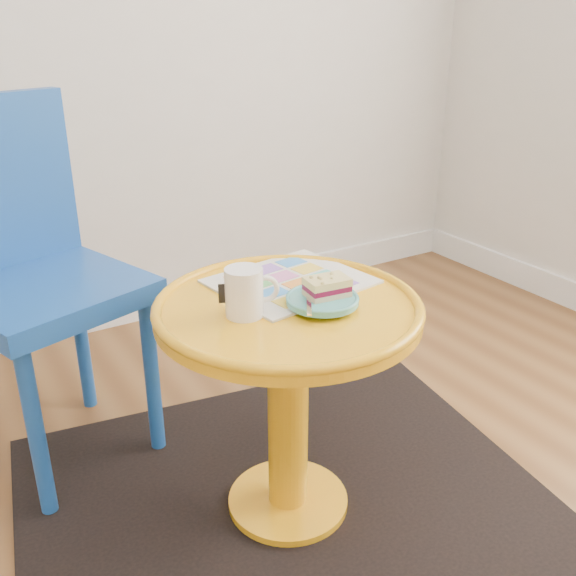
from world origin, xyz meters
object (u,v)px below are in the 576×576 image
chair (28,263)px  plate (322,300)px  side_table (288,367)px  mug (245,291)px  newspaper (291,281)px

chair → plate: bearing=-70.0°
side_table → chair: size_ratio=0.61×
mug → newspaper: bearing=53.4°
side_table → plate: (0.06, -0.05, 0.18)m
side_table → plate: plate is taller
side_table → chair: bearing=126.9°
newspaper → plate: bearing=-103.9°
mug → plate: 0.17m
side_table → plate: 0.19m
chair → mug: size_ratio=8.68×
newspaper → chair: bearing=128.4°
newspaper → mug: bearing=-157.8°
side_table → newspaper: 0.21m
side_table → mug: 0.24m
chair → newspaper: size_ratio=2.86×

